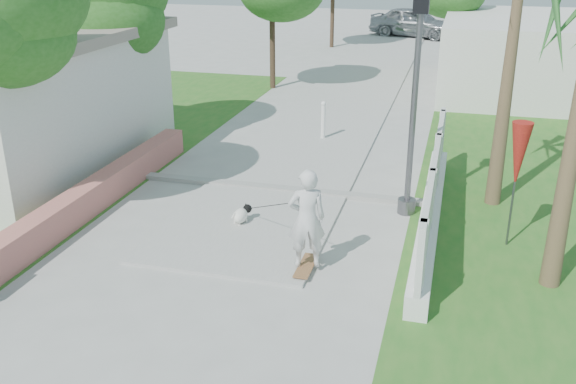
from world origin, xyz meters
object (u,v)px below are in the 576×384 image
(street_lamp, at_px, (415,95))
(skateboarder, at_px, (273,208))
(patio_umbrella, at_px, (519,157))
(bollard, at_px, (323,119))
(dog, at_px, (242,215))
(parked_car, at_px, (414,22))

(street_lamp, xyz_separation_m, skateboarder, (-2.17, -2.19, -1.66))
(street_lamp, distance_m, skateboarder, 3.50)
(patio_umbrella, bearing_deg, street_lamp, 152.24)
(bollard, distance_m, dog, 5.93)
(skateboarder, relative_size, dog, 3.87)
(patio_umbrella, distance_m, skateboarder, 4.34)
(bollard, xyz_separation_m, parked_car, (0.71, 20.63, 0.24))
(patio_umbrella, distance_m, dog, 5.16)
(bollard, height_order, skateboarder, skateboarder)
(street_lamp, height_order, bollard, street_lamp)
(patio_umbrella, bearing_deg, bollard, 129.91)
(skateboarder, distance_m, parked_car, 27.32)
(street_lamp, xyz_separation_m, patio_umbrella, (1.90, -1.00, -0.74))
(patio_umbrella, distance_m, parked_car, 26.43)
(bollard, bearing_deg, skateboarder, -85.48)
(patio_umbrella, xyz_separation_m, skateboarder, (-4.07, -1.19, -0.92))
(skateboarder, bearing_deg, bollard, -106.28)
(dog, height_order, parked_car, parked_car)
(street_lamp, relative_size, parked_car, 0.92)
(street_lamp, distance_m, patio_umbrella, 2.27)
(patio_umbrella, bearing_deg, parked_car, 98.47)
(skateboarder, height_order, parked_car, skateboarder)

